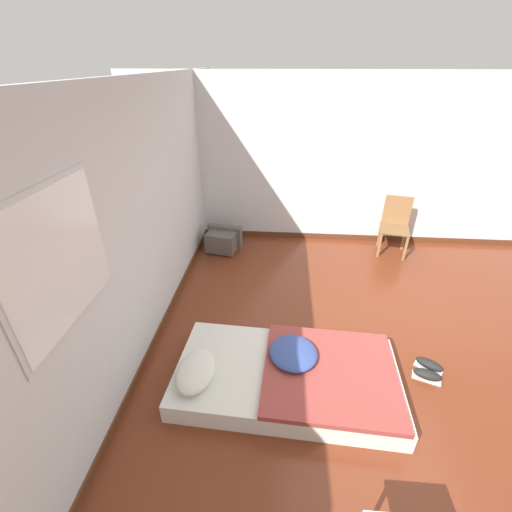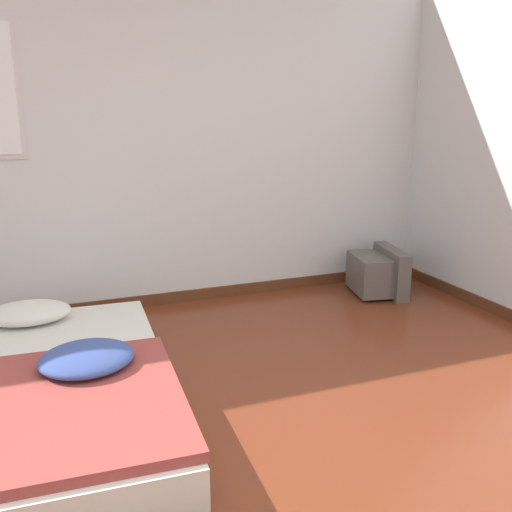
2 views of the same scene
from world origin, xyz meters
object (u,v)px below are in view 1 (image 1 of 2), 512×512
Objects in this scene: mattress_bed at (288,375)px; sneaker_pair at (428,370)px; wooden_chair at (396,221)px; crt_tv at (223,240)px.

mattress_bed is 6.04× the size of sneaker_pair.
crt_tv is at bearing 94.80° from wooden_chair.
crt_tv is 3.39m from sneaker_pair.
crt_tv is 1.63× the size of sneaker_pair.
mattress_bed is 1.41m from sneaker_pair.
wooden_chair reaches higher than sneaker_pair.
mattress_bed is 3.70× the size of crt_tv.
wooden_chair is (0.23, -2.72, 0.33)m from crt_tv.
mattress_bed reaches higher than sneaker_pair.
mattress_bed is 2.81m from crt_tv.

